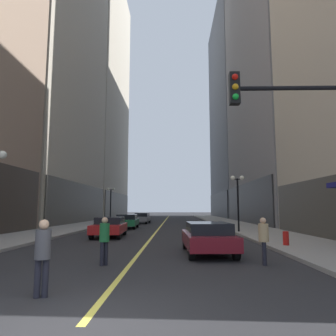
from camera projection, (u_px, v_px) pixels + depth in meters
The scene contains 18 objects.
ground_plane at pixel (163, 223), 39.77m from camera, with size 200.00×200.00×0.00m, color #262628.
sidewalk_left at pixel (99, 222), 39.97m from camera, with size 4.50×78.00×0.15m, color gray.
sidewalk_right at pixel (228, 223), 39.59m from camera, with size 4.50×78.00×0.15m, color gray.
lane_centre_stripe at pixel (163, 223), 39.77m from camera, with size 0.16×70.00×0.01m, color #E5D64C.
building_left_mid at pixel (37, 21), 43.21m from camera, with size 14.41×24.00×55.57m.
building_left_far at pixel (86, 94), 68.40m from camera, with size 15.38×26.00×53.84m.
building_right_far at pixel (242, 111), 67.08m from camera, with size 11.12×26.00×45.49m.
car_maroon at pixel (208, 237), 13.12m from camera, with size 2.10×4.56×1.32m.
car_red at pixel (110, 226), 20.74m from camera, with size 2.10×4.53×1.32m.
car_green at pixel (127, 221), 29.47m from camera, with size 2.09×4.82×1.32m.
car_grey at pixel (142, 218), 38.83m from camera, with size 1.95×4.15×1.32m.
pedestrian_in_tan_trench at pixel (264, 237), 10.66m from camera, with size 0.41×0.41×1.60m.
pedestrian_with_orange_bag at pixel (43, 252), 6.84m from camera, with size 0.42×0.42×1.67m.
pedestrian_in_green_parka at pixel (104, 237), 10.61m from camera, with size 0.48×0.48×1.61m.
traffic_light_near_right at pixel (316, 140), 8.33m from camera, with size 3.43×0.35×5.65m.
street_lamp_left_far at pixel (111, 197), 38.29m from camera, with size 1.06×0.36×4.43m.
street_lamp_right_mid at pixel (238, 191), 24.06m from camera, with size 1.06×0.36×4.43m.
fire_hydrant_right at pixel (286, 240), 15.00m from camera, with size 0.28×0.28×0.80m, color red.
Camera 1 is at (1.56, -5.32, 1.93)m, focal length 33.23 mm.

